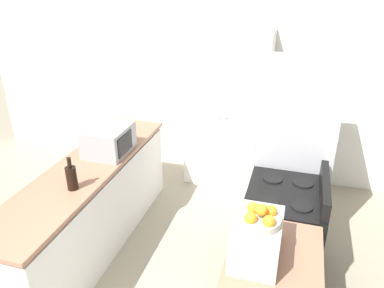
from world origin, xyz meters
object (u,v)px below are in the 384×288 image
pantry_cabinet (227,110)px  stove (281,235)px  toaster_oven (256,239)px  fruit_bowl (261,218)px  wine_bottle (72,177)px  refrigerator (294,151)px  microwave (109,140)px

pantry_cabinet → stove: 1.86m
toaster_oven → fruit_bowl: 0.18m
pantry_cabinet → toaster_oven: size_ratio=4.30×
pantry_cabinet → wine_bottle: bearing=-113.4°
stove → refrigerator: size_ratio=0.59×
stove → microwave: bearing=171.9°
microwave → fruit_bowl: fruit_bowl is taller
pantry_cabinet → wine_bottle: pantry_cabinet is taller
refrigerator → fruit_bowl: bearing=-95.5°
fruit_bowl → wine_bottle: bearing=166.6°
pantry_cabinet → microwave: pantry_cabinet is taller
microwave → fruit_bowl: size_ratio=1.88×
refrigerator → wine_bottle: (-1.74, -1.25, 0.11)m
microwave → toaster_oven: microwave is taller
stove → wine_bottle: size_ratio=3.63×
stove → pantry_cabinet: bearing=117.8°
toaster_oven → microwave: bearing=146.2°
pantry_cabinet → fruit_bowl: bearing=-73.8°
wine_bottle → toaster_oven: bearing=-13.1°
pantry_cabinet → toaster_oven: bearing=-74.0°
microwave → fruit_bowl: (1.62, -1.09, 0.17)m
wine_bottle → microwave: bearing=92.9°
pantry_cabinet → fruit_bowl: size_ratio=7.83×
refrigerator → microwave: (-1.78, -0.54, 0.13)m
wine_bottle → toaster_oven: (1.57, -0.37, 0.02)m
pantry_cabinet → microwave: bearing=-124.6°
microwave → wine_bottle: (0.04, -0.71, -0.03)m
refrigerator → pantry_cabinet: bearing=137.4°
pantry_cabinet → toaster_oven: pantry_cabinet is taller
refrigerator → microwave: bearing=-163.0°
wine_bottle → fruit_bowl: 1.64m
refrigerator → fruit_bowl: 1.66m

